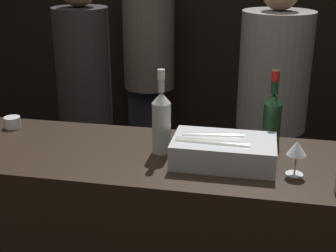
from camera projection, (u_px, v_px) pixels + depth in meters
wall_back_chalkboard at (219, 1)px, 3.78m from camera, size 6.40×0.06×2.80m
bar_counter at (167, 252)px, 2.15m from camera, size 2.40×0.60×0.97m
ice_bin_with_bottles at (221, 150)px, 1.89m from camera, size 0.41×0.25×0.11m
wine_glass at (297, 149)px, 1.77m from camera, size 0.08×0.08×0.14m
candle_votive at (12, 122)px, 2.27m from camera, size 0.08×0.08×0.05m
red_wine_bottle_burgundy at (272, 115)px, 2.06m from camera, size 0.08×0.08×0.33m
white_wine_bottle at (161, 120)px, 1.95m from camera, size 0.08×0.08×0.36m
person_in_hoodie at (85, 95)px, 2.88m from camera, size 0.33×0.33×1.69m
person_blond_tee at (149, 67)px, 3.67m from camera, size 0.40×0.40×1.68m
person_grey_polo at (272, 102)px, 2.84m from camera, size 0.42×0.42×1.67m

